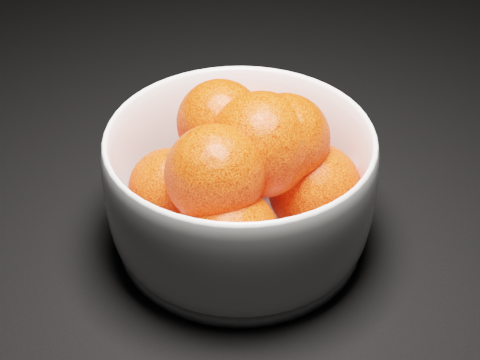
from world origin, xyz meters
TOP-DOWN VIEW (x-y plane):
  - ground at (0.00, 0.00)m, footprint 3.00×3.00m
  - bowl at (-0.05, -0.13)m, footprint 0.22×0.22m
  - orange_pile at (-0.04, -0.13)m, footprint 0.17×0.18m

SIDE VIEW (x-z plane):
  - ground at x=0.00m, z-range 0.00..0.00m
  - bowl at x=-0.05m, z-range 0.00..0.11m
  - orange_pile at x=-0.04m, z-range 0.01..0.14m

